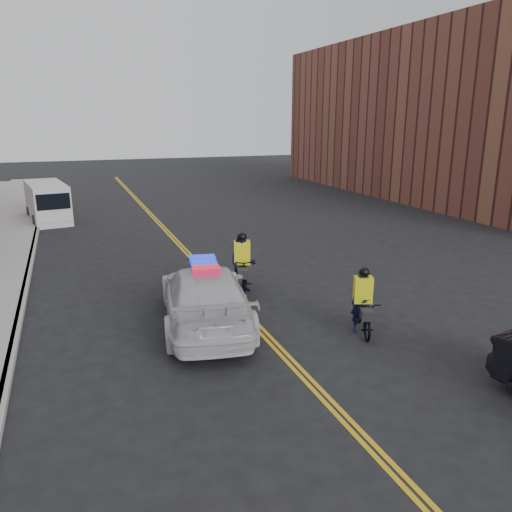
{
  "coord_description": "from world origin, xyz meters",
  "views": [
    {
      "loc": [
        -4.42,
        -11.37,
        5.39
      ],
      "look_at": [
        0.83,
        2.48,
        1.3
      ],
      "focal_mm": 35.0,
      "sensor_mm": 36.0,
      "label": 1
    }
  ],
  "objects": [
    {
      "name": "cargo_van",
      "position": [
        -5.48,
        17.67,
        1.0
      ],
      "size": [
        2.48,
        5.08,
        2.04
      ],
      "rotation": [
        0.0,
        0.0,
        0.15
      ],
      "color": "silver",
      "rests_on": "ground"
    },
    {
      "name": "ground",
      "position": [
        0.0,
        0.0,
        0.0
      ],
      "size": [
        120.0,
        120.0,
        0.0
      ],
      "primitive_type": "plane",
      "color": "black",
      "rests_on": "ground"
    },
    {
      "name": "center_line_right",
      "position": [
        0.08,
        8.0,
        0.01
      ],
      "size": [
        0.1,
        60.0,
        0.01
      ],
      "primitive_type": "cube",
      "color": "gold",
      "rests_on": "ground"
    },
    {
      "name": "cyclist_far",
      "position": [
        0.58,
        3.06,
        0.77
      ],
      "size": [
        1.1,
        2.0,
        1.95
      ],
      "rotation": [
        0.0,
        0.0,
        -0.31
      ],
      "color": "black",
      "rests_on": "ground"
    },
    {
      "name": "center_line_left",
      "position": [
        -0.08,
        8.0,
        0.01
      ],
      "size": [
        0.1,
        60.0,
        0.01
      ],
      "primitive_type": "cube",
      "color": "gold",
      "rests_on": "ground"
    },
    {
      "name": "building_across",
      "position": [
        22.0,
        18.0,
        5.5
      ],
      "size": [
        12.0,
        30.0,
        11.0
      ],
      "primitive_type": "cube",
      "color": "brown",
      "rests_on": "ground"
    },
    {
      "name": "cyclist_near",
      "position": [
        2.42,
        -1.07,
        0.61
      ],
      "size": [
        1.25,
        1.9,
        1.76
      ],
      "rotation": [
        0.0,
        0.0,
        -0.38
      ],
      "color": "black",
      "rests_on": "ground"
    },
    {
      "name": "curb",
      "position": [
        -6.0,
        8.0,
        0.07
      ],
      "size": [
        0.2,
        60.0,
        0.15
      ],
      "primitive_type": "cube",
      "color": "gray",
      "rests_on": "ground"
    },
    {
      "name": "police_cruiser",
      "position": [
        -1.24,
        0.87,
        0.81
      ],
      "size": [
        3.15,
        5.82,
        1.76
      ],
      "rotation": [
        0.0,
        0.0,
        2.97
      ],
      "color": "silver",
      "rests_on": "ground"
    }
  ]
}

